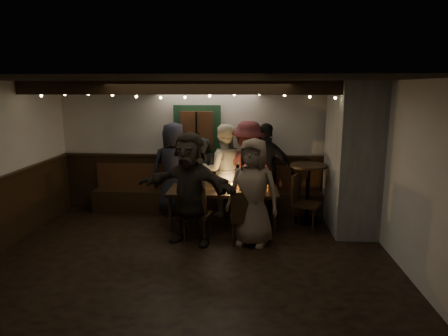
# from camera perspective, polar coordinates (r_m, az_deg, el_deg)

# --- Properties ---
(room) EXTENTS (6.02, 5.01, 2.62)m
(room) POSITION_cam_1_polar(r_m,az_deg,el_deg) (7.09, 5.34, -0.16)
(room) COLOR black
(room) RESTS_ON ground
(dining_table) EXTENTS (1.96, 0.84, 0.85)m
(dining_table) POSITION_cam_1_polar(r_m,az_deg,el_deg) (7.18, -0.11, -3.54)
(dining_table) COLOR black
(dining_table) RESTS_ON ground
(chair_near_left) EXTENTS (0.49, 0.49, 0.93)m
(chair_near_left) POSITION_cam_1_polar(r_m,az_deg,el_deg) (6.55, -4.09, -6.10)
(chair_near_left) COLOR black
(chair_near_left) RESTS_ON ground
(chair_near_right) EXTENTS (0.43, 0.43, 0.89)m
(chair_near_right) POSITION_cam_1_polar(r_m,az_deg,el_deg) (6.42, 2.75, -6.69)
(chair_near_right) COLOR black
(chair_near_right) RESTS_ON ground
(chair_end) EXTENTS (0.59, 0.59, 0.99)m
(chair_end) POSITION_cam_1_polar(r_m,az_deg,el_deg) (7.25, 11.02, -4.28)
(chair_end) COLOR black
(chair_end) RESTS_ON ground
(high_top) EXTENTS (0.69, 0.69, 1.09)m
(high_top) POSITION_cam_1_polar(r_m,az_deg,el_deg) (7.63, 11.89, -2.50)
(high_top) COLOR black
(high_top) RESTS_ON ground
(person_a) EXTENTS (0.97, 0.70, 1.84)m
(person_a) POSITION_cam_1_polar(r_m,az_deg,el_deg) (7.97, -7.13, -0.06)
(person_a) COLOR black
(person_a) RESTS_ON ground
(person_b) EXTENTS (0.64, 0.52, 1.54)m
(person_b) POSITION_cam_1_polar(r_m,az_deg,el_deg) (7.91, -3.04, -1.18)
(person_b) COLOR black
(person_b) RESTS_ON ground
(person_c) EXTENTS (0.97, 0.80, 1.81)m
(person_c) POSITION_cam_1_polar(r_m,az_deg,el_deg) (7.79, -0.05, -0.34)
(person_c) COLOR beige
(person_c) RESTS_ON ground
(person_d) EXTENTS (1.21, 0.70, 1.87)m
(person_d) POSITION_cam_1_polar(r_m,az_deg,el_deg) (7.75, 3.50, -0.20)
(person_d) COLOR #491C1E
(person_d) RESTS_ON ground
(person_e) EXTENTS (1.16, 0.75, 1.83)m
(person_e) POSITION_cam_1_polar(r_m,az_deg,el_deg) (7.77, 6.05, -0.35)
(person_e) COLOR black
(person_e) RESTS_ON ground
(person_f) EXTENTS (1.77, 1.06, 1.82)m
(person_f) POSITION_cam_1_polar(r_m,az_deg,el_deg) (6.40, -4.88, -2.94)
(person_f) COLOR black
(person_f) RESTS_ON ground
(person_g) EXTENTS (0.97, 0.78, 1.73)m
(person_g) POSITION_cam_1_polar(r_m,az_deg,el_deg) (6.35, 4.17, -3.48)
(person_g) COLOR #756251
(person_g) RESTS_ON ground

